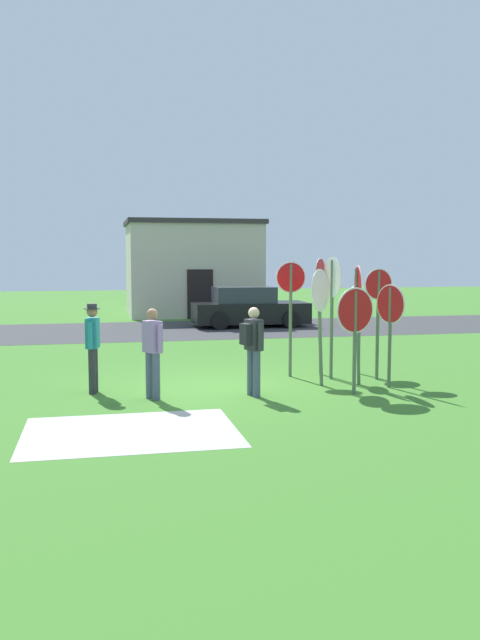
{
  "coord_description": "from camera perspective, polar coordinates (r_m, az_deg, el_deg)",
  "views": [
    {
      "loc": [
        -2.23,
        -12.99,
        2.64
      ],
      "look_at": [
        0.74,
        0.67,
        1.3
      ],
      "focal_mm": 37.29,
      "sensor_mm": 36.0,
      "label": 1
    }
  ],
  "objects": [
    {
      "name": "stop_sign_rear_left",
      "position": [
        14.34,
        7.91,
        2.2
      ],
      "size": [
        0.11,
        0.87,
        2.64
      ],
      "color": "#51664C",
      "rests_on": "ground"
    },
    {
      "name": "person_in_teal",
      "position": [
        13.11,
        -12.53,
        -1.91
      ],
      "size": [
        0.32,
        0.56,
        1.74
      ],
      "color": "#2D2D33",
      "rests_on": "ground"
    },
    {
      "name": "stop_sign_low_front",
      "position": [
        13.8,
        10.08,
        1.5
      ],
      "size": [
        0.22,
        0.82,
        2.47
      ],
      "color": "#51664C",
      "rests_on": "ground"
    },
    {
      "name": "stop_sign_leaning_left",
      "position": [
        14.86,
        6.9,
        2.01
      ],
      "size": [
        0.43,
        0.56,
        2.61
      ],
      "color": "#51664C",
      "rests_on": "ground"
    },
    {
      "name": "concrete_path",
      "position": [
        10.29,
        -9.36,
        -9.44
      ],
      "size": [
        3.2,
        2.4,
        0.01
      ],
      "primitive_type": "cube",
      "color": "#ADAAA3",
      "rests_on": "ground"
    },
    {
      "name": "street_asphalt",
      "position": [
        24.02,
        -6.86,
        -0.87
      ],
      "size": [
        60.0,
        6.4,
        0.01
      ],
      "primitive_type": "cube",
      "color": "#38383A",
      "rests_on": "ground"
    },
    {
      "name": "building_background",
      "position": [
        30.4,
        -4.11,
        4.49
      ],
      "size": [
        5.96,
        4.71,
        4.25
      ],
      "color": "beige",
      "rests_on": "ground"
    },
    {
      "name": "stop_sign_center_cluster",
      "position": [
        14.54,
        4.37,
        1.74
      ],
      "size": [
        0.68,
        0.07,
        2.53
      ],
      "color": "#51664C",
      "rests_on": "ground"
    },
    {
      "name": "stop_sign_nearest",
      "position": [
        13.62,
        12.76,
        0.24
      ],
      "size": [
        0.26,
        0.76,
        2.09
      ],
      "color": "#51664C",
      "rests_on": "ground"
    },
    {
      "name": "stop_sign_leaning_right",
      "position": [
        15.13,
        10.2,
        0.65
      ],
      "size": [
        0.75,
        0.33,
        2.03
      ],
      "color": "#51664C",
      "rests_on": "ground"
    },
    {
      "name": "ground_plane",
      "position": [
        13.44,
        -2.48,
        -5.86
      ],
      "size": [
        80.0,
        80.0,
        0.0
      ],
      "primitive_type": "plane",
      "color": "#3D7528"
    },
    {
      "name": "person_on_left",
      "position": [
        12.51,
        1.1,
        -2.14
      ],
      "size": [
        0.43,
        0.55,
        1.69
      ],
      "color": "#4C5670",
      "rests_on": "ground"
    },
    {
      "name": "stop_sign_rear_right",
      "position": [
        13.6,
        6.88,
        1.29
      ],
      "size": [
        0.63,
        0.67,
        2.39
      ],
      "color": "#51664C",
      "rests_on": "ground"
    },
    {
      "name": "person_holding_notes",
      "position": [
        12.34,
        -7.52,
        -2.44
      ],
      "size": [
        0.37,
        0.51,
        1.69
      ],
      "color": "#4C5670",
      "rests_on": "ground"
    },
    {
      "name": "stop_sign_far_back",
      "position": [
        12.83,
        9.85,
        -0.11
      ],
      "size": [
        0.84,
        0.28,
        2.06
      ],
      "color": "#51664C",
      "rests_on": "ground"
    },
    {
      "name": "parked_car_on_street",
      "position": [
        25.07,
        0.75,
        1.01
      ],
      "size": [
        4.31,
        2.04,
        1.51
      ],
      "color": "black",
      "rests_on": "ground"
    },
    {
      "name": "stop_sign_tallest",
      "position": [
        14.47,
        11.77,
        1.26
      ],
      "size": [
        0.67,
        0.12,
        2.39
      ],
      "color": "#51664C",
      "rests_on": "ground"
    }
  ]
}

